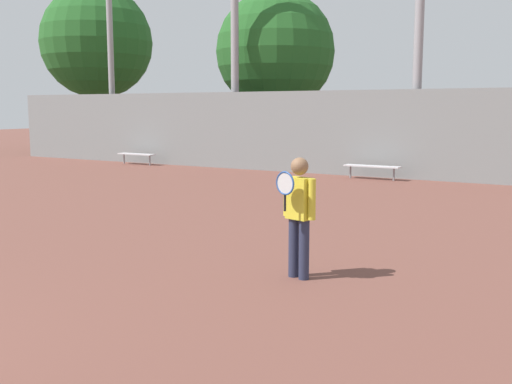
{
  "coord_description": "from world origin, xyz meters",
  "views": [
    {
      "loc": [
        6.28,
        -1.29,
        2.28
      ],
      "look_at": [
        1.38,
        6.96,
        0.93
      ],
      "focal_mm": 42.0,
      "sensor_mm": 36.0,
      "label": 1
    }
  ],
  "objects": [
    {
      "name": "tree_green_broad",
      "position": [
        -6.13,
        21.19,
        4.61
      ],
      "size": [
        4.99,
        4.99,
        7.13
      ],
      "color": "brown",
      "rests_on": "ground_plane"
    },
    {
      "name": "tennis_player",
      "position": [
        2.76,
        5.75,
        0.93
      ],
      "size": [
        0.52,
        0.46,
        1.63
      ],
      "rotation": [
        0.0,
        0.0,
        -0.26
      ],
      "color": "#282D47",
      "rests_on": "ground_plane"
    },
    {
      "name": "back_fence",
      "position": [
        0.0,
        17.71,
        1.43
      ],
      "size": [
        34.96,
        0.06,
        2.87
      ],
      "color": "gray",
      "rests_on": "ground_plane"
    },
    {
      "name": "bench_courtside_far",
      "position": [
        -10.24,
        17.04,
        0.4
      ],
      "size": [
        1.71,
        0.4,
        0.44
      ],
      "color": "silver",
      "rests_on": "ground_plane"
    },
    {
      "name": "tree_green_tall",
      "position": [
        -16.79,
        21.56,
        5.61
      ],
      "size": [
        5.68,
        5.68,
        8.46
      ],
      "color": "brown",
      "rests_on": "ground_plane"
    },
    {
      "name": "light_pole_far_right",
      "position": [
        -12.66,
        18.27,
        6.45
      ],
      "size": [
        0.9,
        0.6,
        11.23
      ],
      "color": "#939399",
      "rests_on": "ground_plane"
    },
    {
      "name": "light_pole_center_back",
      "position": [
        -6.26,
        18.25,
        5.93
      ],
      "size": [
        0.9,
        0.6,
        10.66
      ],
      "color": "#939399",
      "rests_on": "ground_plane"
    },
    {
      "name": "bench_adjacent_court",
      "position": [
        -0.28,
        17.04,
        0.4
      ],
      "size": [
        1.82,
        0.4,
        0.44
      ],
      "color": "silver",
      "rests_on": "ground_plane"
    }
  ]
}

